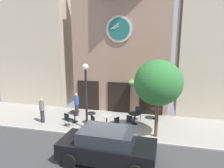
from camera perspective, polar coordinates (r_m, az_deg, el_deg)
The scene contains 19 objects.
ground_plane at distance 11.15m, azimuth -3.54°, elevation -16.93°, with size 29.45×10.67×0.13m.
clock_building at distance 16.08m, azimuth 2.89°, elevation 13.64°, with size 7.23×3.69×11.17m.
neighbor_building_left at distance 19.53m, azimuth -19.62°, elevation 11.92°, with size 6.06×3.68×11.05m.
neighbor_building_right at distance 17.39m, azimuth 27.43°, elevation 11.94°, with size 5.60×4.60×11.43m.
street_lamp at distance 12.47m, azimuth -7.18°, elevation -3.48°, with size 0.36×0.36×4.03m.
street_tree at distance 11.34m, azimuth 12.73°, elevation 0.30°, with size 2.62×2.36×4.38m.
cafe_table_leftmost at distance 14.02m, azimuth -10.33°, elevation -8.44°, with size 0.64×0.64×0.74m.
cafe_table_rightmost at distance 13.65m, azimuth -5.83°, elevation -8.99°, with size 0.62×0.62×0.72m.
cafe_table_near_door at distance 13.10m, azimuth -1.45°, elevation -9.84°, with size 0.61×0.61×0.74m.
cafe_table_center at distance 13.56m, azimuth 6.23°, elevation -8.87°, with size 0.79×0.79×0.72m.
cafe_table_center_right at distance 14.58m, azimuth 12.10°, elevation -7.55°, with size 0.74×0.74×0.74m.
cafe_chair_under_awning at distance 12.50m, azimuth 1.02°, elevation -10.72°, with size 0.56×0.56×0.90m.
cafe_chair_corner at distance 12.81m, azimuth 5.02°, elevation -10.19°, with size 0.49×0.49×0.90m.
cafe_chair_mid_row at distance 12.69m, azimuth -4.81°, elevation -10.41°, with size 0.56×0.56×0.90m.
cafe_chair_by_entrance at distance 14.30m, azimuth 7.24°, elevation -7.79°, with size 0.43×0.43×0.90m.
cafe_chair_near_tree at distance 13.38m, azimuth -12.17°, elevation -9.42°, with size 0.51×0.51×0.90m.
pedestrian_blue at distance 14.99m, azimuth -9.84°, elevation -5.58°, with size 0.37×0.37×1.67m.
pedestrian_grey at distance 14.40m, azimuth -18.88°, elevation -6.83°, with size 0.41×0.41×1.67m.
parked_car_black at distance 9.58m, azimuth -1.35°, elevation -16.81°, with size 4.36×2.14×1.55m.
Camera 1 is at (2.89, -10.21, 5.42)m, focal length 32.89 mm.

